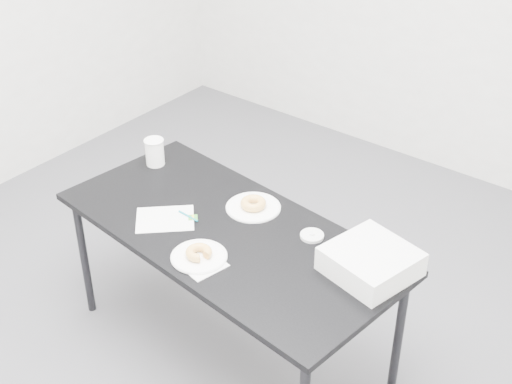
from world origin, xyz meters
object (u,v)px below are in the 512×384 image
Objects in this scene: scorecard at (165,219)px; donut_near at (199,252)px; donut_far at (253,203)px; pen at (188,216)px; plate_far at (253,207)px; plate_near at (199,257)px; bakery_box at (371,262)px; table at (228,240)px; coffee_cup at (155,152)px.

scorecard is 0.32m from donut_near.
donut_far is at bearing 96.81° from donut_near.
pen is at bearing -127.96° from donut_far.
plate_far is at bearing 97.21° from scorecard.
bakery_box is at bearing 30.41° from plate_near.
table is 0.67m from coffee_cup.
coffee_cup is 0.44× the size of bakery_box.
plate_near is 0.93× the size of plate_far.
plate_far is 0.80× the size of bakery_box.
scorecard is at bearing -152.58° from bakery_box.
pen is 1.00× the size of donut_far.
donut_near reaches higher than plate_near.
plate_near is 2.13× the size of donut_near.
table is at bearing -155.83° from bakery_box.
table is 0.64m from bakery_box.
bakery_box reaches higher than donut_near.
coffee_cup is (-0.43, 0.24, 0.06)m from pen.
table is at bearing 68.45° from scorecard.
plate_near reaches higher than plate_far.
bakery_box is at bearing 14.57° from pen.
plate_far reaches higher than scorecard.
scorecard reaches higher than table.
pen is 0.29m from donut_near.
pen is (-0.20, -0.03, 0.06)m from table.
pen is at bearing 93.16° from scorecard.
bakery_box is at bearing 17.95° from table.
donut_far is 0.37× the size of bakery_box.
table is 11.84× the size of coffee_cup.
plate_far is at bearing 101.31° from table.
scorecard is 0.49m from coffee_cup.
donut_near is at bearing -35.35° from pen.
donut_far is (-0.05, 0.41, -0.00)m from donut_near.
plate_near is at bearing 25.96° from scorecard.
pen is at bearing 141.08° from donut_near.
plate_far is 0.64m from bakery_box.
bakery_box is (1.25, -0.08, -0.02)m from coffee_cup.
coffee_cup is at bearing -173.88° from scorecard.
table is at bearing -85.22° from donut_far.
bakery_box is (0.58, 0.34, 0.05)m from plate_near.
donut_far is at bearing 26.57° from plate_far.
coffee_cup is 1.25m from bakery_box.
plate_near is at bearing -136.85° from bakery_box.
coffee_cup is at bearing 154.74° from pen.
pen is at bearing -127.96° from plate_far.
plate_far is 1.81× the size of coffee_cup.
donut_far is (-0.02, 0.20, 0.08)m from table.
bakery_box is (0.63, -0.07, 0.05)m from plate_far.
donut_near reaches higher than table.
donut_far is at bearing -0.91° from coffee_cup.
scorecard is 2.16× the size of donut_far.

